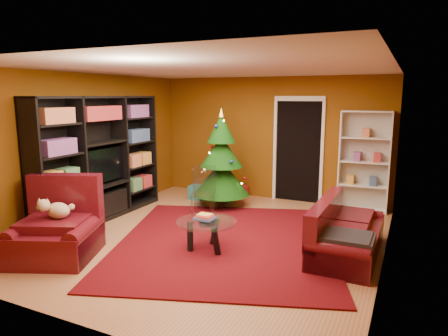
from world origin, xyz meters
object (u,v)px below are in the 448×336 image
at_px(rug, 225,241).
at_px(gift_box_red, 242,191).
at_px(coffee_table, 207,235).
at_px(gift_box_teal, 197,192).
at_px(white_bookshelf, 364,162).
at_px(media_unit, 100,159).
at_px(gift_box_green, 224,196).
at_px(sofa, 348,228).
at_px(acrylic_chair, 203,195).
at_px(christmas_tree, 221,159).
at_px(armchair, 54,227).
at_px(dog, 59,211).

relative_size(rug, gift_box_red, 15.72).
xyz_separation_m(gift_box_red, coffee_table, (0.76, -3.12, 0.11)).
xyz_separation_m(gift_box_teal, white_bookshelf, (3.32, 0.60, 0.81)).
relative_size(white_bookshelf, coffee_table, 2.27).
xyz_separation_m(media_unit, gift_box_red, (1.68, 2.56, -0.98)).
height_order(gift_box_green, sofa, sofa).
bearing_deg(gift_box_red, media_unit, -123.28).
distance_m(gift_box_green, sofa, 3.32).
bearing_deg(acrylic_chair, rug, -66.81).
height_order(media_unit, sofa, media_unit).
height_order(christmas_tree, white_bookshelf, christmas_tree).
bearing_deg(gift_box_red, coffee_table, -76.27).
relative_size(rug, media_unit, 1.28).
distance_m(christmas_tree, armchair, 3.50).
height_order(coffee_table, acrylic_chair, acrylic_chair).
distance_m(christmas_tree, sofa, 3.13).
relative_size(rug, white_bookshelf, 1.86).
bearing_deg(coffee_table, sofa, 21.64).
bearing_deg(coffee_table, christmas_tree, 110.69).
distance_m(dog, sofa, 4.02).
distance_m(christmas_tree, gift_box_red, 1.24).
distance_m(christmas_tree, coffee_table, 2.48).
distance_m(rug, coffee_table, 0.49).
height_order(gift_box_red, coffee_table, coffee_table).
xyz_separation_m(christmas_tree, gift_box_green, (-0.09, 0.32, -0.84)).
bearing_deg(white_bookshelf, gift_box_red, 177.27).
bearing_deg(gift_box_red, gift_box_teal, -141.97).
xyz_separation_m(dog, acrylic_chair, (0.91, 2.47, -0.24)).
distance_m(rug, gift_box_red, 2.83).
relative_size(rug, coffee_table, 4.23).
bearing_deg(rug, armchair, -140.16).
relative_size(dog, sofa, 0.22).
xyz_separation_m(gift_box_red, armchair, (-1.00, -4.24, 0.33)).
bearing_deg(christmas_tree, white_bookshelf, 18.70).
bearing_deg(coffee_table, acrylic_chair, 120.36).
height_order(sofa, coffee_table, sofa).
distance_m(armchair, sofa, 4.06).
bearing_deg(rug, gift_box_green, 115.59).
relative_size(christmas_tree, gift_box_red, 8.48).
relative_size(media_unit, coffee_table, 3.29).
distance_m(armchair, acrylic_chair, 2.70).
relative_size(sofa, acrylic_chair, 2.15).
bearing_deg(dog, acrylic_chair, 46.83).
xyz_separation_m(gift_box_red, dog, (-0.98, -4.17, 0.54)).
bearing_deg(gift_box_teal, christmas_tree, -21.06).
distance_m(gift_box_red, coffee_table, 3.21).
height_order(gift_box_green, dog, dog).
relative_size(rug, sofa, 2.04).
xyz_separation_m(gift_box_red, white_bookshelf, (2.53, -0.02, 0.85)).
bearing_deg(armchair, sofa, 4.15).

